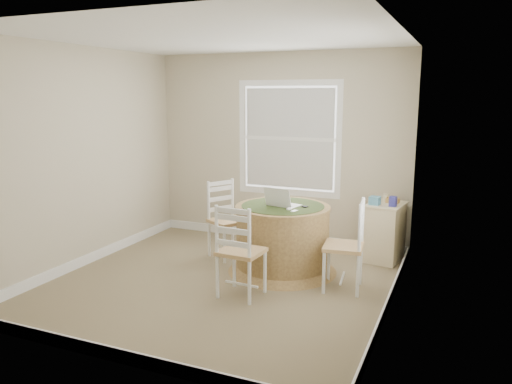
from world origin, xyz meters
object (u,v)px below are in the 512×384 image
at_px(chair_near, 241,251).
at_px(corner_chest, 385,232).
at_px(chair_left, 229,220).
at_px(laptop, 283,203).
at_px(chair_right, 343,246).
at_px(round_table, 282,236).

relative_size(chair_near, corner_chest, 1.31).
bearing_deg(chair_left, chair_near, -118.93).
xyz_separation_m(chair_near, laptop, (0.14, 0.84, 0.34)).
xyz_separation_m(chair_left, chair_right, (1.59, -0.50, 0.00)).
distance_m(laptop, corner_chest, 1.43).
bearing_deg(corner_chest, round_table, -132.40).
relative_size(round_table, chair_near, 1.34).
height_order(laptop, corner_chest, laptop).
relative_size(round_table, corner_chest, 1.76).
height_order(chair_near, corner_chest, chair_near).
bearing_deg(chair_left, corner_chest, -41.64).
bearing_deg(corner_chest, chair_left, -152.89).
bearing_deg(corner_chest, chair_near, -116.46).
height_order(round_table, chair_left, chair_left).
bearing_deg(laptop, round_table, -69.12).
bearing_deg(chair_right, chair_near, -64.98).
relative_size(round_table, chair_right, 1.34).
bearing_deg(chair_near, laptop, -95.30).
distance_m(chair_right, corner_chest, 1.18).
xyz_separation_m(laptop, corner_chest, (1.04, 0.88, -0.45)).
bearing_deg(chair_left, chair_right, -78.38).
bearing_deg(chair_left, laptop, -77.27).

